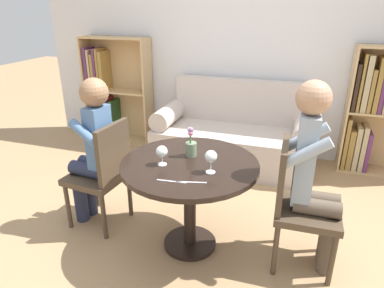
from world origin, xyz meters
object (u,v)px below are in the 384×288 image
(bookshelf_left, at_px, (111,95))
(couch, at_px, (233,137))
(bookshelf_right, at_px, (377,113))
(chair_left, at_px, (103,171))
(flower_vase, at_px, (191,145))
(wine_glass_right, at_px, (211,157))
(chair_right, at_px, (297,201))
(person_left, at_px, (93,148))
(person_right, at_px, (315,174))
(wine_glass_left, at_px, (162,152))

(bookshelf_left, bearing_deg, couch, -8.73)
(bookshelf_right, xyz_separation_m, chair_left, (-2.21, -1.79, -0.17))
(bookshelf_left, distance_m, flower_vase, 2.42)
(wine_glass_right, bearing_deg, chair_right, 16.34)
(bookshelf_right, distance_m, chair_right, 1.92)
(chair_right, relative_size, flower_vase, 4.01)
(person_left, relative_size, flower_vase, 5.51)
(person_right, distance_m, wine_glass_left, 1.01)
(chair_left, bearing_deg, flower_vase, 100.36)
(wine_glass_left, height_order, flower_vase, flower_vase)
(chair_left, relative_size, wine_glass_right, 5.76)
(wine_glass_left, bearing_deg, bookshelf_left, 128.83)
(couch, bearing_deg, chair_left, -116.08)
(chair_left, bearing_deg, bookshelf_right, 134.86)
(person_left, xyz_separation_m, person_right, (1.66, 0.00, 0.04))
(wine_glass_right, bearing_deg, bookshelf_left, 134.44)
(bookshelf_right, distance_m, flower_vase, 2.29)
(person_left, bearing_deg, flower_vase, 98.81)
(couch, height_order, chair_right, couch)
(bookshelf_right, bearing_deg, person_left, -142.32)
(bookshelf_left, height_order, bookshelf_right, same)
(chair_left, height_order, chair_right, same)
(couch, relative_size, wine_glass_right, 11.13)
(chair_right, xyz_separation_m, wine_glass_left, (-0.91, -0.16, 0.30))
(bookshelf_left, xyz_separation_m, flower_vase, (1.69, -1.73, 0.18))
(bookshelf_right, distance_m, chair_left, 2.84)
(wine_glass_left, bearing_deg, couch, 84.17)
(couch, xyz_separation_m, wine_glass_left, (-0.17, -1.66, 0.48))
(couch, distance_m, wine_glass_right, 1.75)
(chair_left, height_order, wine_glass_right, chair_left)
(bookshelf_right, relative_size, chair_right, 1.50)
(wine_glass_right, xyz_separation_m, flower_vase, (-0.20, 0.21, -0.02))
(person_left, xyz_separation_m, wine_glass_right, (1.01, -0.17, 0.14))
(chair_left, bearing_deg, couch, 159.79)
(wine_glass_left, relative_size, flower_vase, 0.62)
(bookshelf_left, distance_m, wine_glass_left, 2.48)
(chair_right, bearing_deg, flower_vase, 85.52)
(person_right, bearing_deg, chair_right, 91.04)
(couch, relative_size, person_left, 1.41)
(person_left, xyz_separation_m, flower_vase, (0.80, 0.04, 0.12))
(bookshelf_left, bearing_deg, person_right, -34.73)
(person_right, bearing_deg, person_left, 88.69)
(chair_left, bearing_deg, chair_right, 96.47)
(wine_glass_left, distance_m, wine_glass_right, 0.35)
(wine_glass_left, relative_size, wine_glass_right, 0.89)
(bookshelf_right, distance_m, person_left, 2.90)
(wine_glass_right, relative_size, flower_vase, 0.70)
(person_left, bearing_deg, wine_glass_right, 86.55)
(person_left, bearing_deg, couch, 156.99)
(chair_left, relative_size, wine_glass_left, 6.47)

